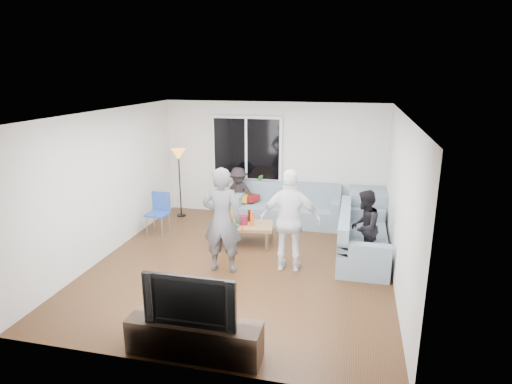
% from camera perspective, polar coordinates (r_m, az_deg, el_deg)
% --- Properties ---
extents(floor, '(5.00, 5.50, 0.04)m').
position_cam_1_polar(floor, '(7.56, -1.79, -9.74)').
color(floor, '#56351C').
rests_on(floor, ground).
extents(ceiling, '(5.00, 5.50, 0.04)m').
position_cam_1_polar(ceiling, '(6.85, -1.98, 10.61)').
color(ceiling, white).
rests_on(ceiling, ground).
extents(wall_back, '(5.00, 0.04, 2.60)m').
position_cam_1_polar(wall_back, '(9.72, 2.32, 4.28)').
color(wall_back, silver).
rests_on(wall_back, ground).
extents(wall_front, '(5.00, 0.04, 2.60)m').
position_cam_1_polar(wall_front, '(4.63, -10.81, -9.23)').
color(wall_front, silver).
rests_on(wall_front, ground).
extents(wall_left, '(0.04, 5.50, 2.60)m').
position_cam_1_polar(wall_left, '(8.10, -19.39, 1.03)').
color(wall_left, silver).
rests_on(wall_left, ground).
extents(wall_right, '(0.04, 5.50, 2.60)m').
position_cam_1_polar(wall_right, '(6.91, 18.76, -1.36)').
color(wall_right, silver).
rests_on(wall_right, ground).
extents(window_frame, '(1.62, 0.06, 1.47)m').
position_cam_1_polar(window_frame, '(9.73, -1.25, 5.80)').
color(window_frame, white).
rests_on(window_frame, wall_back).
extents(window_glass, '(1.50, 0.02, 1.35)m').
position_cam_1_polar(window_glass, '(9.69, -1.30, 5.76)').
color(window_glass, black).
rests_on(window_glass, window_frame).
extents(window_mullion, '(0.05, 0.03, 1.35)m').
position_cam_1_polar(window_mullion, '(9.68, -1.32, 5.75)').
color(window_mullion, white).
rests_on(window_mullion, window_frame).
extents(radiator, '(1.30, 0.12, 0.62)m').
position_cam_1_polar(radiator, '(9.98, -1.26, -1.27)').
color(radiator, silver).
rests_on(radiator, floor).
extents(potted_plant, '(0.24, 0.22, 0.37)m').
position_cam_1_polar(potted_plant, '(9.75, 0.45, 1.33)').
color(potted_plant, '#2E6327').
rests_on(potted_plant, radiator).
extents(vase, '(0.18, 0.18, 0.15)m').
position_cam_1_polar(vase, '(9.95, -3.65, 0.97)').
color(vase, white).
rests_on(vase, radiator).
extents(sofa_back_section, '(2.30, 0.85, 0.85)m').
position_cam_1_polar(sofa_back_section, '(9.40, 4.14, -1.67)').
color(sofa_back_section, slate).
rests_on(sofa_back_section, floor).
extents(sofa_right_section, '(2.00, 0.85, 0.85)m').
position_cam_1_polar(sofa_right_section, '(7.90, 14.08, -5.57)').
color(sofa_right_section, slate).
rests_on(sofa_right_section, floor).
extents(sofa_corner, '(0.85, 0.85, 0.85)m').
position_cam_1_polar(sofa_corner, '(9.31, 14.80, -2.34)').
color(sofa_corner, slate).
rests_on(sofa_corner, floor).
extents(cushion_yellow, '(0.40, 0.34, 0.14)m').
position_cam_1_polar(cushion_yellow, '(9.56, -2.18, -0.79)').
color(cushion_yellow, gold).
rests_on(cushion_yellow, sofa_back_section).
extents(cushion_red, '(0.46, 0.44, 0.13)m').
position_cam_1_polar(cushion_red, '(9.59, -0.86, -0.74)').
color(cushion_red, maroon).
rests_on(cushion_red, sofa_back_section).
extents(coffee_table, '(1.19, 0.78, 0.40)m').
position_cam_1_polar(coffee_table, '(8.32, -1.61, -5.62)').
color(coffee_table, olive).
rests_on(coffee_table, floor).
extents(pitcher, '(0.17, 0.17, 0.17)m').
position_cam_1_polar(pitcher, '(8.23, -1.69, -3.76)').
color(pitcher, maroon).
rests_on(pitcher, coffee_table).
extents(side_chair, '(0.42, 0.42, 0.86)m').
position_cam_1_polar(side_chair, '(8.94, -12.99, -2.93)').
color(side_chair, '#24479F').
rests_on(side_chair, floor).
extents(floor_lamp, '(0.32, 0.32, 1.56)m').
position_cam_1_polar(floor_lamp, '(9.89, -10.11, 1.15)').
color(floor_lamp, orange).
rests_on(floor_lamp, floor).
extents(player_left, '(0.66, 0.45, 1.78)m').
position_cam_1_polar(player_left, '(7.03, -4.54, -3.78)').
color(player_left, '#4A4A4F').
rests_on(player_left, floor).
extents(player_right, '(1.03, 0.47, 1.73)m').
position_cam_1_polar(player_right, '(7.08, 4.61, -3.83)').
color(player_right, white).
rests_on(player_right, floor).
extents(spectator_right, '(0.64, 0.74, 1.30)m').
position_cam_1_polar(spectator_right, '(7.63, 14.20, -4.54)').
color(spectator_right, black).
rests_on(spectator_right, floor).
extents(spectator_back, '(0.83, 0.57, 1.19)m').
position_cam_1_polar(spectator_back, '(9.60, -2.38, -0.20)').
color(spectator_back, black).
rests_on(spectator_back, floor).
extents(tv_console, '(1.60, 0.40, 0.44)m').
position_cam_1_polar(tv_console, '(5.36, -8.20, -18.67)').
color(tv_console, '#35281A').
rests_on(tv_console, floor).
extents(television, '(1.09, 0.14, 0.63)m').
position_cam_1_polar(television, '(5.08, -8.44, -13.69)').
color(television, black).
rests_on(television, tv_console).
extents(bottle_d, '(0.07, 0.07, 0.28)m').
position_cam_1_polar(bottle_d, '(8.14, -0.52, -3.57)').
color(bottle_d, '#FA5316').
rests_on(bottle_d, coffee_table).
extents(bottle_a, '(0.07, 0.07, 0.20)m').
position_cam_1_polar(bottle_a, '(8.43, -3.35, -3.18)').
color(bottle_a, orange).
rests_on(bottle_a, coffee_table).
extents(bottle_b, '(0.08, 0.08, 0.26)m').
position_cam_1_polar(bottle_b, '(8.09, -2.61, -3.79)').
color(bottle_b, '#1E8718').
rests_on(bottle_b, coffee_table).
extents(bottle_c, '(0.07, 0.07, 0.23)m').
position_cam_1_polar(bottle_c, '(8.38, -0.89, -3.18)').
color(bottle_c, black).
rests_on(bottle_c, coffee_table).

